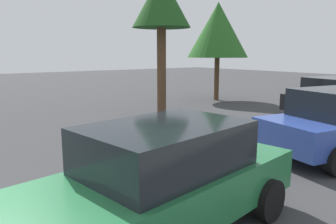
{
  "coord_description": "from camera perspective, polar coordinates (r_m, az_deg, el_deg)",
  "views": [
    {
      "loc": [
        0.44,
        -4.51,
        2.47
      ],
      "look_at": [
        4.27,
        0.65,
        1.32
      ],
      "focal_mm": 35.22,
      "sensor_mm": 36.0,
      "label": 1
    }
  ],
  "objects": [
    {
      "name": "tree_left_verge",
      "position": [
        17.79,
        8.63,
        13.81
      ],
      "size": [
        3.17,
        3.17,
        5.07
      ],
      "color": "#513823",
      "rests_on": "ground_plane"
    },
    {
      "name": "car_green_behind_van",
      "position": [
        4.48,
        -2.0,
        -12.01
      ],
      "size": [
        4.75,
        2.47,
        1.55
      ],
      "color": "#236B3D",
      "rests_on": "ground_plane"
    },
    {
      "name": "tree_centre_verge",
      "position": [
        13.58,
        -1.17,
        18.27
      ],
      "size": [
        2.32,
        2.32,
        5.54
      ],
      "color": "#513823",
      "rests_on": "ground_plane"
    },
    {
      "name": "lane_marking_centre",
      "position": [
        5.74,
        -6.54,
        -15.37
      ],
      "size": [
        28.0,
        0.16,
        0.01
      ],
      "primitive_type": "cube",
      "color": "#E0D14C"
    }
  ]
}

